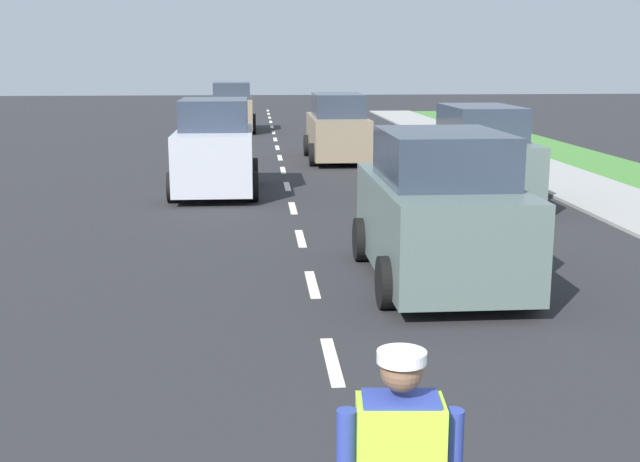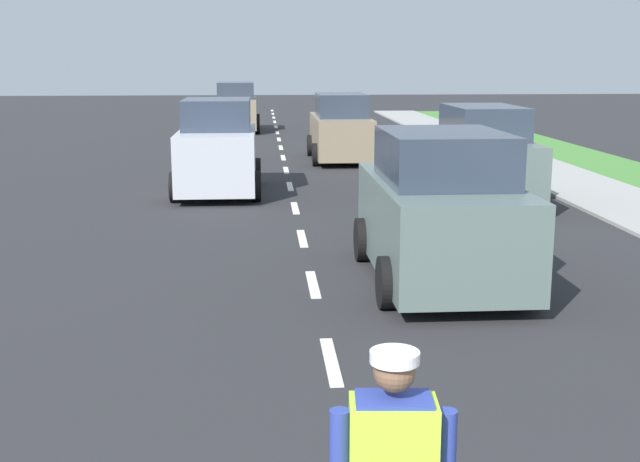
{
  "view_description": "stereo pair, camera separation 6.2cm",
  "coord_description": "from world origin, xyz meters",
  "px_view_note": "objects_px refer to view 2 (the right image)",
  "views": [
    {
      "loc": [
        -0.77,
        -2.4,
        3.14
      ],
      "look_at": [
        -0.01,
        7.17,
        1.1
      ],
      "focal_mm": 45.77,
      "sensor_mm": 36.0,
      "label": 1
    },
    {
      "loc": [
        -0.71,
        -2.41,
        3.14
      ],
      "look_at": [
        -0.01,
        7.17,
        1.1
      ],
      "focal_mm": 45.77,
      "sensor_mm": 36.0,
      "label": 2
    }
  ],
  "objects_px": {
    "car_oncoming_second": "(218,150)",
    "car_parked_far": "(481,158)",
    "car_oncoming_third": "(236,109)",
    "car_outgoing_far": "(341,130)",
    "car_outgoing_ahead": "(440,212)"
  },
  "relations": [
    {
      "from": "car_outgoing_ahead",
      "to": "car_parked_far",
      "type": "bearing_deg",
      "value": 70.08
    },
    {
      "from": "car_outgoing_far",
      "to": "car_oncoming_third",
      "type": "xyz_separation_m",
      "value": [
        -3.53,
        10.58,
        0.02
      ]
    },
    {
      "from": "car_oncoming_second",
      "to": "car_parked_far",
      "type": "bearing_deg",
      "value": -17.11
    },
    {
      "from": "car_outgoing_ahead",
      "to": "car_oncoming_second",
      "type": "distance_m",
      "value": 8.85
    },
    {
      "from": "car_outgoing_ahead",
      "to": "car_oncoming_second",
      "type": "bearing_deg",
      "value": 113.56
    },
    {
      "from": "car_outgoing_ahead",
      "to": "car_parked_far",
      "type": "distance_m",
      "value": 6.72
    },
    {
      "from": "car_parked_far",
      "to": "car_oncoming_third",
      "type": "distance_m",
      "value": 19.29
    },
    {
      "from": "car_oncoming_second",
      "to": "car_parked_far",
      "type": "distance_m",
      "value": 6.1
    },
    {
      "from": "car_outgoing_far",
      "to": "car_oncoming_third",
      "type": "height_order",
      "value": "car_oncoming_third"
    },
    {
      "from": "car_outgoing_ahead",
      "to": "car_oncoming_third",
      "type": "bearing_deg",
      "value": 98.22
    },
    {
      "from": "car_oncoming_second",
      "to": "car_oncoming_third",
      "type": "distance_m",
      "value": 16.58
    },
    {
      "from": "car_outgoing_far",
      "to": "car_parked_far",
      "type": "distance_m",
      "value": 8.14
    },
    {
      "from": "car_outgoing_ahead",
      "to": "car_oncoming_third",
      "type": "height_order",
      "value": "car_outgoing_ahead"
    },
    {
      "from": "car_outgoing_far",
      "to": "car_oncoming_third",
      "type": "distance_m",
      "value": 11.15
    },
    {
      "from": "car_outgoing_far",
      "to": "car_oncoming_second",
      "type": "height_order",
      "value": "car_oncoming_second"
    }
  ]
}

